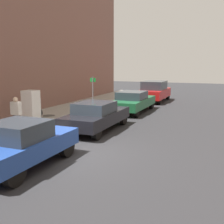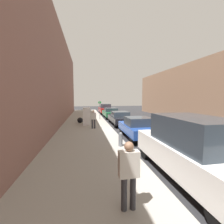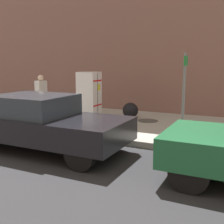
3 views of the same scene
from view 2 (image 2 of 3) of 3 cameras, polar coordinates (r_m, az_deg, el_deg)
ground_plane at (r=12.65m, az=9.92°, el=-7.37°), size 80.00×80.00×0.00m
sidewalk_slab at (r=11.88m, az=-9.80°, el=-7.78°), size 4.51×44.00×0.17m
building_facade_near at (r=12.19m, az=-26.26°, el=14.80°), size 2.02×39.60×9.76m
discarded_refrigerator at (r=14.57m, az=-9.66°, el=-1.63°), size 0.67×0.71×1.70m
manhole_cover at (r=16.79m, az=-11.24°, el=-3.64°), size 0.70×0.70×0.02m
street_sign_post at (r=18.35m, az=-4.67°, el=1.19°), size 0.36×0.07×2.26m
fire_hydrant at (r=8.22m, az=3.28°, el=-10.22°), size 0.22×0.22×0.76m
trash_bag at (r=16.00m, az=-12.09°, el=-3.07°), size 0.58×0.58×0.58m
pedestrian_walking_far at (r=3.69m, az=6.38°, el=-21.48°), size 0.47×0.22×1.62m
pedestrian_standing_near at (r=12.86m, az=-7.10°, el=-2.28°), size 0.46×0.22×1.58m
parked_van_white at (r=5.84m, az=28.27°, el=-12.22°), size 1.95×5.11×2.15m
parked_hatchback_blue at (r=10.53m, az=9.59°, el=-5.75°), size 1.78×3.84×1.46m
parked_sedan_dark at (r=15.56m, az=2.94°, el=-2.22°), size 1.81×4.46×1.39m
parked_sedan_green at (r=21.02m, az=-0.55°, el=-0.22°), size 1.88×4.78×1.40m
parked_suv_red at (r=26.74m, az=-2.66°, el=1.31°), size 1.97×4.58×1.74m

